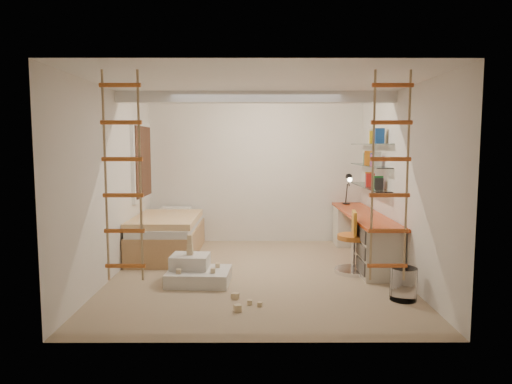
{
  "coord_description": "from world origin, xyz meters",
  "views": [
    {
      "loc": [
        -0.02,
        -6.34,
        1.85
      ],
      "look_at": [
        0.0,
        0.3,
        1.15
      ],
      "focal_mm": 32.0,
      "sensor_mm": 36.0,
      "label": 1
    }
  ],
  "objects_px": {
    "bed": "(168,235)",
    "play_platform": "(197,272)",
    "desk": "(363,234)",
    "swivel_chair": "(353,250)"
  },
  "relations": [
    {
      "from": "swivel_chair",
      "to": "desk",
      "type": "bearing_deg",
      "value": 67.92
    },
    {
      "from": "swivel_chair",
      "to": "play_platform",
      "type": "distance_m",
      "value": 2.26
    },
    {
      "from": "desk",
      "to": "play_platform",
      "type": "height_order",
      "value": "desk"
    },
    {
      "from": "desk",
      "to": "swivel_chair",
      "type": "height_order",
      "value": "swivel_chair"
    },
    {
      "from": "swivel_chair",
      "to": "bed",
      "type": "bearing_deg",
      "value": 158.32
    },
    {
      "from": "play_platform",
      "to": "bed",
      "type": "bearing_deg",
      "value": 112.94
    },
    {
      "from": "bed",
      "to": "play_platform",
      "type": "distance_m",
      "value": 1.76
    },
    {
      "from": "swivel_chair",
      "to": "play_platform",
      "type": "bearing_deg",
      "value": -168.07
    },
    {
      "from": "desk",
      "to": "bed",
      "type": "distance_m",
      "value": 3.22
    },
    {
      "from": "bed",
      "to": "swivel_chair",
      "type": "height_order",
      "value": "swivel_chair"
    }
  ]
}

